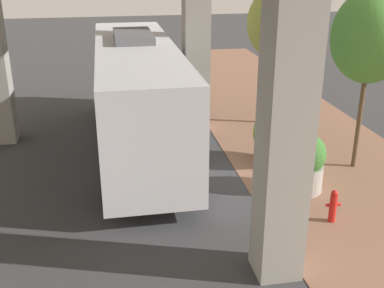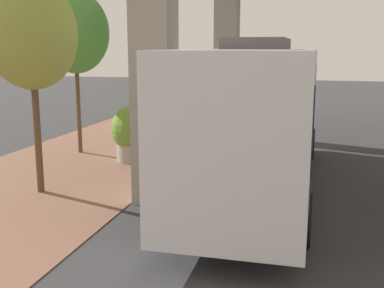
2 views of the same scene
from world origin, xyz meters
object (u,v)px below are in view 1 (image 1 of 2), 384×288
(fire_hydrant, at_px, (333,206))
(street_tree_far, at_px, (277,23))
(bus, at_px, (137,91))
(street_tree_near, at_px, (371,37))
(planter_middle, at_px, (277,137))
(planter_front, at_px, (302,162))

(fire_hydrant, height_order, street_tree_far, street_tree_far)
(bus, distance_m, street_tree_near, 7.36)
(bus, distance_m, fire_hydrant, 7.41)
(planter_middle, relative_size, street_tree_far, 0.35)
(bus, relative_size, planter_middle, 5.85)
(street_tree_near, relative_size, street_tree_far, 1.04)
(street_tree_near, xyz_separation_m, street_tree_far, (1.21, -4.47, -0.19))
(planter_front, xyz_separation_m, street_tree_far, (-1.06, -5.69, 3.02))
(street_tree_near, bearing_deg, planter_middle, -16.22)
(planter_front, bearing_deg, bus, -43.04)
(planter_front, xyz_separation_m, planter_middle, (0.06, -1.90, 0.05))
(bus, height_order, fire_hydrant, bus)
(fire_hydrant, relative_size, street_tree_near, 0.16)
(planter_front, bearing_deg, street_tree_far, -100.54)
(planter_front, distance_m, street_tree_far, 6.53)
(bus, distance_m, planter_front, 5.94)
(street_tree_near, bearing_deg, fire_hydrant, 54.28)
(fire_hydrant, distance_m, planter_front, 1.85)
(planter_middle, height_order, street_tree_near, street_tree_near)
(planter_middle, height_order, street_tree_far, street_tree_far)
(bus, distance_m, planter_middle, 4.82)
(street_tree_near, distance_m, street_tree_far, 4.64)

